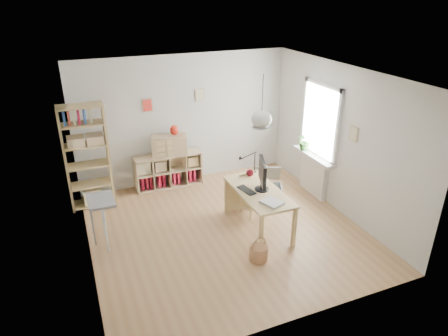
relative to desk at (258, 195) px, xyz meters
name	(u,v)px	position (x,y,z in m)	size (l,w,h in m)	color
ground	(225,230)	(-0.55, 0.15, -0.66)	(4.50, 4.50, 0.00)	tan
room_shell	(262,119)	(0.00, 0.00, 1.34)	(4.50, 4.50, 4.50)	silver
window_unit	(321,121)	(1.68, 0.75, 0.89)	(0.07, 1.16, 1.46)	white
radiator	(314,175)	(1.64, 0.75, -0.26)	(0.10, 0.80, 0.80)	white
windowsill	(313,156)	(1.59, 0.75, 0.17)	(0.22, 1.20, 0.06)	white
desk	(258,195)	(0.00, 0.00, 0.00)	(0.70, 1.50, 0.75)	#D4B97A
cube_shelf	(167,172)	(-1.02, 2.23, -0.36)	(1.40, 0.38, 0.72)	#D4B38B
tall_bookshelf	(86,153)	(-2.59, 1.95, 0.43)	(0.80, 0.38, 2.00)	#D4B97A
side_table	(98,210)	(-2.59, 0.50, 0.01)	(0.40, 0.55, 0.85)	#99999C
chair	(251,191)	(0.12, 0.52, -0.21)	(0.44, 0.44, 0.79)	#99999C
wicker_basket	(258,252)	(-0.39, -0.81, -0.53)	(0.29, 0.29, 0.40)	#9E6C47
storage_chest	(268,189)	(0.69, 0.92, -0.46)	(0.77, 0.80, 0.59)	beige
monitor	(262,174)	(0.06, 0.00, 0.39)	(0.26, 0.59, 0.53)	black
keyboard	(246,190)	(-0.20, 0.07, 0.10)	(0.14, 0.38, 0.02)	black
task_lamp	(247,161)	(0.07, 0.62, 0.37)	(0.37, 0.14, 0.40)	black
yarn_ball	(250,173)	(0.10, 0.55, 0.16)	(0.13, 0.13, 0.13)	#4B0A14
paper_tray	(272,202)	(-0.01, -0.48, 0.11)	(0.26, 0.33, 0.03)	white
drawer_chest	(169,145)	(-0.95, 2.19, 0.27)	(0.71, 0.33, 0.41)	#D4B38B
red_vase	(174,130)	(-0.83, 2.19, 0.57)	(0.17, 0.17, 0.21)	#A0190D
potted_plant	(305,141)	(1.57, 1.05, 0.39)	(0.34, 0.29, 0.37)	#2C5C22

